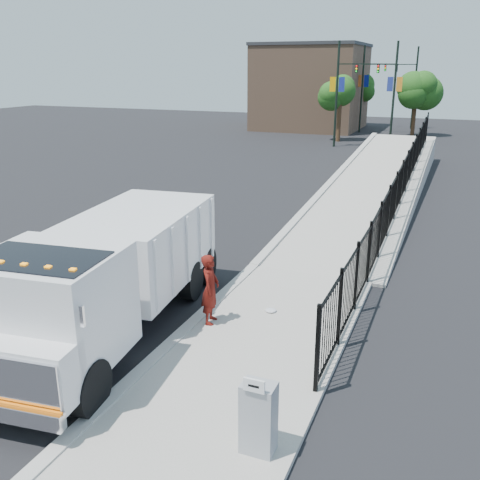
% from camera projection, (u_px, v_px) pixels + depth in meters
% --- Properties ---
extents(ground, '(120.00, 120.00, 0.00)m').
position_uv_depth(ground, '(198.00, 322.00, 13.51)').
color(ground, black).
rests_on(ground, ground).
extents(sidewalk, '(3.55, 12.00, 0.12)m').
position_uv_depth(sidewalk, '(238.00, 376.00, 11.03)').
color(sidewalk, '#9E998E').
rests_on(sidewalk, ground).
extents(curb, '(0.30, 12.00, 0.16)m').
position_uv_depth(curb, '(157.00, 357.00, 11.72)').
color(curb, '#ADAAA3').
rests_on(curb, ground).
extents(ramp, '(3.95, 24.06, 3.19)m').
position_uv_depth(ramp, '(378.00, 195.00, 26.83)').
color(ramp, '#9E998E').
rests_on(ramp, ground).
extents(iron_fence, '(0.10, 28.00, 1.80)m').
position_uv_depth(iron_fence, '(400.00, 197.00, 22.51)').
color(iron_fence, black).
rests_on(iron_fence, ground).
extents(truck, '(3.58, 8.51, 2.83)m').
position_uv_depth(truck, '(106.00, 273.00, 12.36)').
color(truck, black).
rests_on(truck, ground).
extents(worker, '(0.54, 0.71, 1.76)m').
position_uv_depth(worker, '(210.00, 289.00, 12.97)').
color(worker, '#5B110B').
rests_on(worker, sidewalk).
extents(utility_cabinet, '(0.55, 0.40, 1.25)m').
position_uv_depth(utility_cabinet, '(258.00, 418.00, 8.63)').
color(utility_cabinet, gray).
rests_on(utility_cabinet, sidewalk).
extents(arrow_sign, '(0.35, 0.04, 0.22)m').
position_uv_depth(arrow_sign, '(254.00, 386.00, 8.21)').
color(arrow_sign, white).
rests_on(arrow_sign, utility_cabinet).
extents(debris, '(0.29, 0.29, 0.07)m').
position_uv_depth(debris, '(271.00, 310.00, 13.79)').
color(debris, silver).
rests_on(debris, sidewalk).
extents(light_pole_0, '(3.77, 0.22, 8.00)m').
position_uv_depth(light_pole_0, '(341.00, 90.00, 41.40)').
color(light_pole_0, black).
rests_on(light_pole_0, ground).
extents(light_pole_1, '(3.77, 0.22, 8.00)m').
position_uv_depth(light_pole_1, '(390.00, 90.00, 42.03)').
color(light_pole_1, black).
rests_on(light_pole_1, ground).
extents(light_pole_2, '(3.78, 0.22, 8.00)m').
position_uv_depth(light_pole_2, '(366.00, 86.00, 50.72)').
color(light_pole_2, black).
rests_on(light_pole_2, ground).
extents(light_pole_3, '(3.78, 0.22, 8.00)m').
position_uv_depth(light_pole_3, '(412.00, 85.00, 53.71)').
color(light_pole_3, black).
rests_on(light_pole_3, ground).
extents(tree_0, '(2.56, 2.56, 5.28)m').
position_uv_depth(tree_0, '(340.00, 94.00, 44.55)').
color(tree_0, '#382314').
rests_on(tree_0, ground).
extents(tree_1, '(2.82, 2.82, 5.41)m').
position_uv_depth(tree_1, '(416.00, 92.00, 48.09)').
color(tree_1, '#382314').
rests_on(tree_1, ground).
extents(tree_2, '(2.45, 2.45, 5.22)m').
position_uv_depth(tree_2, '(362.00, 88.00, 55.69)').
color(tree_2, '#382314').
rests_on(tree_2, ground).
extents(building, '(10.00, 10.00, 8.00)m').
position_uv_depth(building, '(311.00, 88.00, 54.22)').
color(building, '#8C664C').
rests_on(building, ground).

